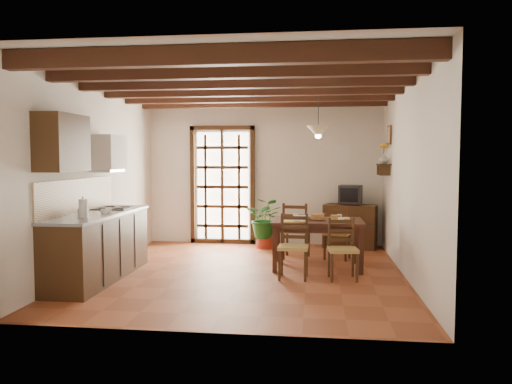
# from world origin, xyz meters

# --- Properties ---
(ground_plane) EXTENTS (5.00, 5.00, 0.00)m
(ground_plane) POSITION_xyz_m (0.00, 0.00, 0.00)
(ground_plane) COLOR brown
(room_shell) EXTENTS (4.52, 5.02, 2.81)m
(room_shell) POSITION_xyz_m (0.00, 0.00, 1.82)
(room_shell) COLOR silver
(room_shell) RESTS_ON ground_plane
(ceiling_beams) EXTENTS (4.50, 4.34, 0.20)m
(ceiling_beams) POSITION_xyz_m (0.00, 0.00, 2.69)
(ceiling_beams) COLOR black
(ceiling_beams) RESTS_ON room_shell
(french_door) EXTENTS (1.26, 0.11, 2.32)m
(french_door) POSITION_xyz_m (-0.80, 2.45, 1.18)
(french_door) COLOR white
(french_door) RESTS_ON ground_plane
(kitchen_counter) EXTENTS (0.64, 2.25, 1.38)m
(kitchen_counter) POSITION_xyz_m (-1.96, -0.60, 0.47)
(kitchen_counter) COLOR #342010
(kitchen_counter) RESTS_ON ground_plane
(upper_cabinet) EXTENTS (0.35, 0.80, 0.70)m
(upper_cabinet) POSITION_xyz_m (-2.08, -1.30, 1.85)
(upper_cabinet) COLOR #342010
(upper_cabinet) RESTS_ON room_shell
(range_hood) EXTENTS (0.38, 0.60, 0.54)m
(range_hood) POSITION_xyz_m (-2.05, -0.05, 1.73)
(range_hood) COLOR white
(range_hood) RESTS_ON room_shell
(counter_items) EXTENTS (0.50, 1.43, 0.25)m
(counter_items) POSITION_xyz_m (-1.95, -0.51, 0.96)
(counter_items) COLOR black
(counter_items) RESTS_ON kitchen_counter
(dining_table) EXTENTS (1.36, 0.88, 0.73)m
(dining_table) POSITION_xyz_m (1.03, 0.46, 0.64)
(dining_table) COLOR #3A1C12
(dining_table) RESTS_ON ground_plane
(chair_near_left) EXTENTS (0.42, 0.40, 0.88)m
(chair_near_left) POSITION_xyz_m (0.70, -0.24, 0.28)
(chair_near_left) COLOR tan
(chair_near_left) RESTS_ON ground_plane
(chair_near_right) EXTENTS (0.42, 0.41, 0.84)m
(chair_near_right) POSITION_xyz_m (1.37, -0.23, 0.26)
(chair_near_right) COLOR tan
(chair_near_right) RESTS_ON ground_plane
(chair_far_left) EXTENTS (0.48, 0.46, 0.93)m
(chair_far_left) POSITION_xyz_m (0.68, 1.14, 0.29)
(chair_far_left) COLOR tan
(chair_far_left) RESTS_ON ground_plane
(chair_far_right) EXTENTS (0.48, 0.47, 0.87)m
(chair_far_right) POSITION_xyz_m (1.36, 1.15, 0.27)
(chair_far_right) COLOR tan
(chair_far_right) RESTS_ON ground_plane
(table_setting) EXTENTS (0.98, 0.66, 0.09)m
(table_setting) POSITION_xyz_m (1.03, 0.46, 0.74)
(table_setting) COLOR gold
(table_setting) RESTS_ON dining_table
(table_bowl) EXTENTS (0.24, 0.24, 0.05)m
(table_bowl) POSITION_xyz_m (0.79, 0.50, 0.76)
(table_bowl) COLOR white
(table_bowl) RESTS_ON dining_table
(sideboard) EXTENTS (1.02, 0.64, 0.80)m
(sideboard) POSITION_xyz_m (1.63, 2.23, 0.40)
(sideboard) COLOR #342010
(sideboard) RESTS_ON ground_plane
(crt_tv) EXTENTS (0.46, 0.44, 0.34)m
(crt_tv) POSITION_xyz_m (1.63, 2.22, 0.99)
(crt_tv) COLOR black
(crt_tv) RESTS_ON sideboard
(fuse_box) EXTENTS (0.25, 0.03, 0.32)m
(fuse_box) POSITION_xyz_m (1.50, 2.48, 1.75)
(fuse_box) COLOR white
(fuse_box) RESTS_ON room_shell
(plant_pot) EXTENTS (0.38, 0.38, 0.23)m
(plant_pot) POSITION_xyz_m (0.08, 2.03, 0.11)
(plant_pot) COLOR maroon
(plant_pot) RESTS_ON ground_plane
(potted_plant) EXTENTS (2.02, 1.82, 1.94)m
(potted_plant) POSITION_xyz_m (0.08, 2.03, 0.57)
(potted_plant) COLOR #144C19
(potted_plant) RESTS_ON ground_plane
(wall_shelf) EXTENTS (0.20, 0.42, 0.20)m
(wall_shelf) POSITION_xyz_m (2.14, 1.60, 1.51)
(wall_shelf) COLOR #342010
(wall_shelf) RESTS_ON room_shell
(shelf_vase) EXTENTS (0.15, 0.15, 0.15)m
(shelf_vase) POSITION_xyz_m (2.14, 1.60, 1.65)
(shelf_vase) COLOR #B2BFB2
(shelf_vase) RESTS_ON wall_shelf
(shelf_flowers) EXTENTS (0.14, 0.14, 0.36)m
(shelf_flowers) POSITION_xyz_m (2.14, 1.60, 1.86)
(shelf_flowers) COLOR gold
(shelf_flowers) RESTS_ON shelf_vase
(framed_picture) EXTENTS (0.03, 0.32, 0.32)m
(framed_picture) POSITION_xyz_m (2.22, 1.60, 2.05)
(framed_picture) COLOR brown
(framed_picture) RESTS_ON room_shell
(pendant_lamp) EXTENTS (0.36, 0.36, 0.84)m
(pendant_lamp) POSITION_xyz_m (1.03, 0.56, 2.08)
(pendant_lamp) COLOR black
(pendant_lamp) RESTS_ON room_shell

